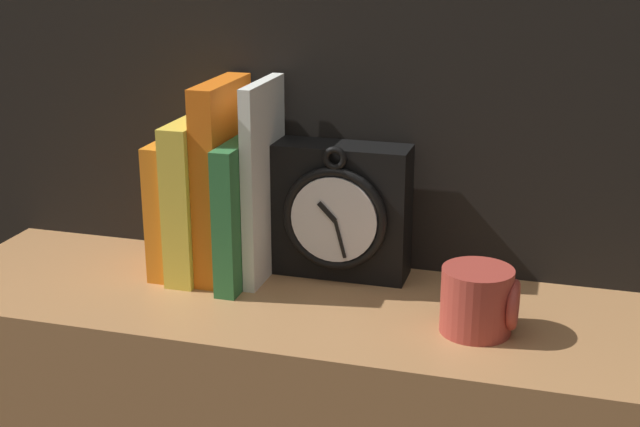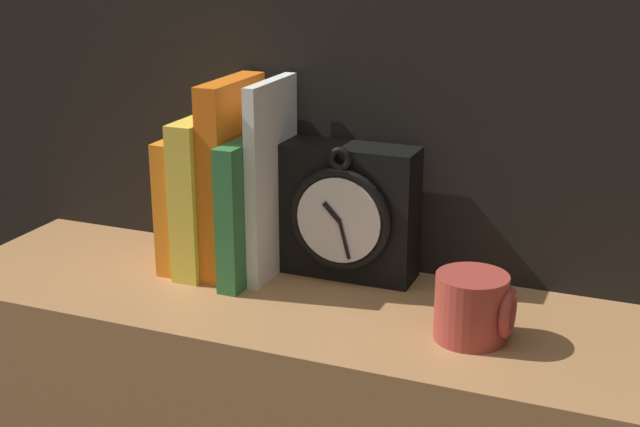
% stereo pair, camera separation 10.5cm
% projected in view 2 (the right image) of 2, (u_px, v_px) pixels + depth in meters
% --- Properties ---
extents(clock, '(0.17, 0.08, 0.18)m').
position_uv_depth(clock, '(351.00, 212.00, 1.15)').
color(clock, black).
rests_on(clock, bookshelf).
extents(book_slot0_orange, '(0.03, 0.13, 0.18)m').
position_uv_depth(book_slot0_orange, '(189.00, 199.00, 1.20)').
color(book_slot0_orange, orange).
rests_on(book_slot0_orange, bookshelf).
extents(book_slot1_yellow, '(0.04, 0.15, 0.21)m').
position_uv_depth(book_slot1_yellow, '(208.00, 193.00, 1.18)').
color(book_slot1_yellow, yellow).
rests_on(book_slot1_yellow, bookshelf).
extents(book_slot2_orange, '(0.03, 0.14, 0.25)m').
position_uv_depth(book_slot2_orange, '(233.00, 177.00, 1.16)').
color(book_slot2_orange, orange).
rests_on(book_slot2_orange, bookshelf).
extents(book_slot3_green, '(0.03, 0.16, 0.19)m').
position_uv_depth(book_slot3_green, '(252.00, 207.00, 1.15)').
color(book_slot3_green, '#2C6C38').
rests_on(book_slot3_green, bookshelf).
extents(book_slot4_white, '(0.02, 0.13, 0.26)m').
position_uv_depth(book_slot4_white, '(272.00, 180.00, 1.14)').
color(book_slot4_white, white).
rests_on(book_slot4_white, bookshelf).
extents(mug, '(0.09, 0.08, 0.08)m').
position_uv_depth(mug, '(474.00, 307.00, 0.99)').
color(mug, '#9E382D').
rests_on(mug, bookshelf).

